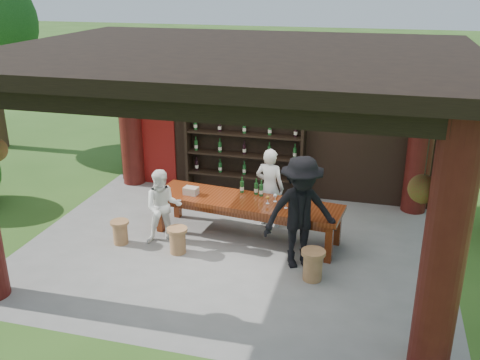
% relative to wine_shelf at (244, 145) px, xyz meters
% --- Properties ---
extents(ground, '(90.00, 90.00, 0.00)m').
position_rel_wine_shelf_xyz_m(ground, '(0.45, -2.45, -1.15)').
color(ground, '#2D5119').
rests_on(ground, ground).
extents(pavilion, '(7.50, 6.00, 3.60)m').
position_rel_wine_shelf_xyz_m(pavilion, '(0.44, -2.02, 0.98)').
color(pavilion, slate).
rests_on(pavilion, ground).
extents(wine_shelf, '(2.60, 0.40, 2.29)m').
position_rel_wine_shelf_xyz_m(wine_shelf, '(0.00, 0.00, 0.00)').
color(wine_shelf, black).
rests_on(wine_shelf, ground).
extents(tasting_table, '(3.55, 1.29, 0.75)m').
position_rel_wine_shelf_xyz_m(tasting_table, '(0.56, -2.00, -0.51)').
color(tasting_table, '#511E0B').
rests_on(tasting_table, ground).
extents(stool_near_left, '(0.36, 0.36, 0.47)m').
position_rel_wine_shelf_xyz_m(stool_near_left, '(-0.46, -2.88, -0.90)').
color(stool_near_left, brown).
rests_on(stool_near_left, ground).
extents(stool_near_right, '(0.39, 0.39, 0.51)m').
position_rel_wine_shelf_xyz_m(stool_near_right, '(1.94, -3.16, -0.88)').
color(stool_near_right, brown).
rests_on(stool_near_right, ground).
extents(stool_far_left, '(0.34, 0.34, 0.44)m').
position_rel_wine_shelf_xyz_m(stool_far_left, '(-1.59, -2.81, -0.91)').
color(stool_far_left, brown).
rests_on(stool_far_left, ground).
extents(host, '(0.63, 0.47, 1.56)m').
position_rel_wine_shelf_xyz_m(host, '(0.85, -1.36, -0.37)').
color(host, white).
rests_on(host, ground).
extents(guest_woman, '(0.83, 0.75, 1.39)m').
position_rel_wine_shelf_xyz_m(guest_woman, '(-0.84, -2.55, -0.45)').
color(guest_woman, white).
rests_on(guest_woman, ground).
extents(guest_man, '(1.42, 1.19, 1.91)m').
position_rel_wine_shelf_xyz_m(guest_man, '(1.65, -2.75, -0.19)').
color(guest_man, black).
rests_on(guest_man, ground).
extents(table_bottles, '(0.47, 0.16, 0.31)m').
position_rel_wine_shelf_xyz_m(table_bottles, '(0.60, -1.69, -0.24)').
color(table_bottles, '#194C1E').
rests_on(table_bottles, tasting_table).
extents(table_glasses, '(0.73, 0.30, 0.15)m').
position_rel_wine_shelf_xyz_m(table_glasses, '(1.29, -2.05, -0.32)').
color(table_glasses, silver).
rests_on(table_glasses, tasting_table).
extents(napkin_basket, '(0.28, 0.21, 0.14)m').
position_rel_wine_shelf_xyz_m(napkin_basket, '(-0.51, -1.99, -0.33)').
color(napkin_basket, '#BF6672').
rests_on(napkin_basket, tasting_table).
extents(shrubs, '(15.25, 8.44, 1.36)m').
position_rel_wine_shelf_xyz_m(shrubs, '(2.46, -0.93, -0.59)').
color(shrubs, '#194C14').
rests_on(shrubs, ground).
extents(trees, '(21.76, 10.95, 4.80)m').
position_rel_wine_shelf_xyz_m(trees, '(4.13, -1.50, 2.22)').
color(trees, '#3F2819').
rests_on(trees, ground).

